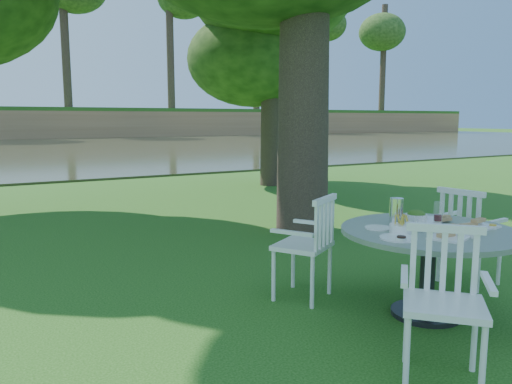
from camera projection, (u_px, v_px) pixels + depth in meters
ground at (266, 275)px, 5.20m from camera, size 140.00×140.00×0.00m
table at (429, 246)px, 4.05m from camera, size 1.42×1.42×0.73m
chair_ne at (465, 229)px, 4.81m from camera, size 0.50×0.53×0.95m
chair_nw at (312, 239)px, 4.43m from camera, size 0.64×0.63×0.94m
chair_sw at (444, 290)px, 3.11m from camera, size 0.65×0.65×0.95m
tableware at (422, 223)px, 4.05m from camera, size 1.15×0.83×0.23m
river at (29, 151)px, 24.93m from camera, size 100.00×28.00×0.12m
far_bank at (2, 47)px, 39.54m from camera, size 100.00×18.00×15.20m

